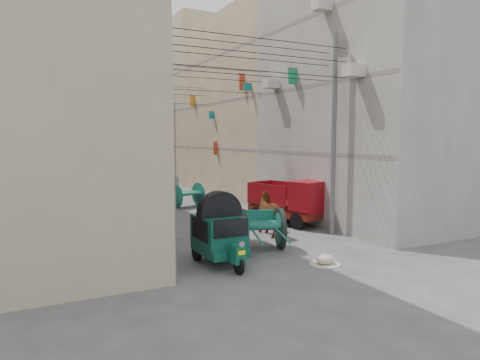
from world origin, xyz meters
TOP-DOWN VIEW (x-y plane):
  - ground at (0.00, 0.00)m, footprint 140.00×140.00m
  - building_row_left at (-8.00, 34.13)m, footprint 8.00×62.00m
  - building_row_right at (8.00, 34.13)m, footprint 8.00×62.00m
  - end_cap_building at (0.00, 66.00)m, footprint 22.00×10.00m
  - shutters_left at (-3.92, 10.38)m, footprint 0.18×14.40m
  - signboards at (-0.01, 21.66)m, footprint 8.22×40.52m
  - ac_units at (3.65, 7.67)m, footprint 0.70×6.55m
  - utility_poles at (0.00, 17.00)m, footprint 7.40×22.20m
  - overhead_cables at (0.00, 14.40)m, footprint 7.40×22.52m
  - auto_rickshaw at (-2.13, 4.33)m, footprint 1.44×2.47m
  - tonga_cart at (-0.13, 5.21)m, footprint 2.20×3.42m
  - mini_truck at (3.32, 8.29)m, footprint 2.55×3.93m
  - second_cart at (0.74, 15.30)m, footprint 1.77×1.63m
  - feed_sack at (0.74, 2.77)m, footprint 0.61×0.48m
  - horse at (1.41, 7.00)m, footprint 0.98×2.07m
  - distant_car_white at (-2.45, 20.38)m, footprint 1.27×3.15m
  - distant_car_grey at (1.51, 29.21)m, footprint 1.82×4.19m
  - distant_car_green at (-1.19, 39.00)m, footprint 1.70×3.96m

SIDE VIEW (x-z plane):
  - ground at x=0.00m, z-range 0.00..0.00m
  - feed_sack at x=0.74m, z-range 0.00..0.30m
  - distant_car_white at x=-2.45m, z-range 0.00..1.07m
  - distant_car_green at x=-1.19m, z-range 0.00..1.14m
  - distant_car_grey at x=1.51m, z-range 0.00..1.34m
  - second_cart at x=0.74m, z-range 0.04..1.40m
  - tonga_cart at x=-0.13m, z-range 0.03..1.48m
  - horse at x=1.41m, z-range 0.00..1.73m
  - mini_truck at x=3.32m, z-range -0.04..2.00m
  - auto_rickshaw at x=-2.13m, z-range 0.15..1.88m
  - shutters_left at x=-3.92m, z-range 0.06..2.93m
  - signboards at x=-0.01m, z-range 0.59..6.27m
  - utility_poles at x=0.00m, z-range 0.00..8.00m
  - building_row_left at x=-8.00m, z-range -0.54..13.46m
  - building_row_right at x=8.00m, z-range -0.54..13.46m
  - end_cap_building at x=0.00m, z-range 0.00..13.00m
  - overhead_cables at x=0.00m, z-range 6.20..7.33m
  - ac_units at x=3.65m, z-range 5.76..9.11m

